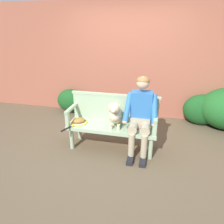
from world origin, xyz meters
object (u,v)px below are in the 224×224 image
garden_bench (112,128)px  person_seated (141,114)px  tennis_racket (78,123)px  dog_on_bench (115,114)px  baseball_glove (79,120)px

garden_bench → person_seated: bearing=-1.3°
person_seated → tennis_racket: bearing=-177.1°
person_seated → tennis_racket: 1.11m
dog_on_bench → garden_bench: bearing=135.9°
person_seated → dog_on_bench: person_seated is taller
garden_bench → tennis_racket: 0.61m
person_seated → tennis_racket: size_ratio=2.27×
dog_on_bench → baseball_glove: dog_on_bench is taller
dog_on_bench → tennis_racket: (-0.67, 0.00, -0.24)m
garden_bench → dog_on_bench: dog_on_bench is taller
garden_bench → tennis_racket: bearing=-173.7°
person_seated → baseball_glove: 1.10m
dog_on_bench → baseball_glove: size_ratio=2.25×
garden_bench → dog_on_bench: (0.07, -0.07, 0.31)m
garden_bench → baseball_glove: baseball_glove is taller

